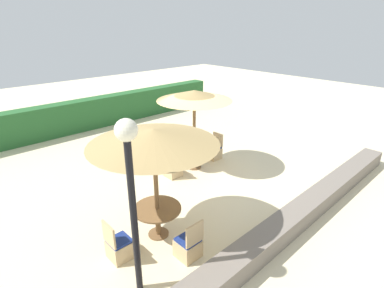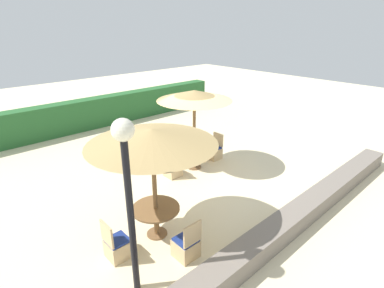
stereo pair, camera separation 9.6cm
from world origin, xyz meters
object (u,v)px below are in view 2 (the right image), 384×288
at_px(round_table_front_left, 156,213).
at_px(parasol_front_left, 152,137).
at_px(lamp_post, 127,177).
at_px(round_table_center, 194,152).
at_px(patio_chair_center_north, 176,151).
at_px(patio_chair_front_left_west, 117,247).
at_px(patio_chair_center_west, 172,169).
at_px(parasol_center, 194,96).
at_px(patio_chair_front_left_south, 186,246).
at_px(patio_chair_center_east, 214,152).

bearing_deg(round_table_front_left, parasol_front_left, 180.00).
relative_size(lamp_post, parasol_front_left, 1.21).
xyz_separation_m(round_table_center, round_table_front_left, (-3.02, -1.99, 0.02)).
xyz_separation_m(lamp_post, patio_chair_center_north, (4.25, 4.01, -2.09)).
bearing_deg(patio_chair_front_left_west, parasol_front_left, 92.34).
relative_size(lamp_post, round_table_front_left, 3.04).
bearing_deg(patio_chair_center_north, lamp_post, 43.31).
bearing_deg(patio_chair_center_west, round_table_front_left, -46.01).
xyz_separation_m(patio_chair_center_west, parasol_front_left, (-2.07, -2.00, 2.18)).
bearing_deg(patio_chair_front_left_west, patio_chair_center_north, 126.57).
distance_m(round_table_center, round_table_front_left, 3.61).
relative_size(parasol_center, patio_chair_center_north, 2.87).
xyz_separation_m(patio_chair_center_west, round_table_front_left, (-2.07, -2.00, 0.32)).
distance_m(lamp_post, patio_chair_front_left_south, 2.42).
xyz_separation_m(parasol_center, patio_chair_center_west, (-0.95, 0.01, -2.23)).
bearing_deg(patio_chair_center_west, patio_chair_center_east, 91.26).
distance_m(lamp_post, parasol_center, 5.17).
bearing_deg(parasol_front_left, patio_chair_center_north, 44.44).
xyz_separation_m(parasol_center, patio_chair_front_left_west, (-4.06, -2.03, -2.23)).
bearing_deg(patio_chair_center_east, parasol_front_left, 116.71).
bearing_deg(parasol_center, patio_chair_center_east, 3.02).
height_order(lamp_post, parasol_front_left, lamp_post).
relative_size(patio_chair_center_north, patio_chair_center_west, 1.00).
xyz_separation_m(patio_chair_center_east, round_table_front_left, (-4.06, -2.04, 0.32)).
height_order(parasol_front_left, patio_chair_front_left_south, parasol_front_left).
bearing_deg(patio_chair_center_west, round_table_center, 89.30).
bearing_deg(round_table_front_left, patio_chair_front_left_west, -177.66).
relative_size(lamp_post, patio_chair_front_left_west, 3.57).
distance_m(patio_chair_center_east, patio_chair_center_west, 1.99).
height_order(patio_chair_front_left_south, patio_chair_front_left_west, same).
distance_m(patio_chair_center_north, patio_chair_center_west, 1.41).
bearing_deg(patio_chair_center_north, round_table_front_left, 44.44).
bearing_deg(patio_chair_center_north, patio_chair_front_left_south, 52.96).
bearing_deg(patio_chair_center_east, parasol_center, 93.02).
relative_size(round_table_center, patio_chair_front_left_south, 1.12).
relative_size(parasol_center, patio_chair_center_west, 2.87).
distance_m(round_table_center, patio_chair_center_north, 1.06).
relative_size(lamp_post, parasol_center, 1.24).
bearing_deg(lamp_post, parasol_front_left, 40.22).
relative_size(round_table_center, patio_chair_center_east, 1.12).
xyz_separation_m(lamp_post, patio_chair_center_west, (3.26, 3.01, -2.09)).
bearing_deg(round_table_center, patio_chair_center_west, 179.30).
bearing_deg(patio_chair_front_left_south, patio_chair_center_east, 37.16).
relative_size(parasol_center, parasol_front_left, 0.97).
bearing_deg(round_table_front_left, lamp_post, -139.78).
xyz_separation_m(parasol_center, parasol_front_left, (-3.02, -1.99, -0.05)).
xyz_separation_m(lamp_post, parasol_front_left, (1.19, 1.01, 0.09)).
xyz_separation_m(round_table_front_left, patio_chair_front_left_south, (0.04, -1.01, -0.32)).
xyz_separation_m(round_table_center, patio_chair_front_left_west, (-4.06, -2.03, -0.30)).
distance_m(patio_chair_center_east, patio_chair_center_north, 1.38).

